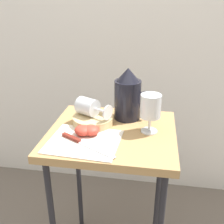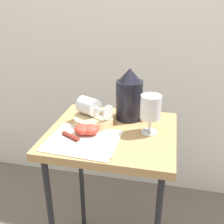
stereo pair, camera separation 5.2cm
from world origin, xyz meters
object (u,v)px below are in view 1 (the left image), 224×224
at_px(wine_glass_tipped_near, 89,107).
at_px(apple_half_right, 91,130).
at_px(table, 112,150).
at_px(apple_half_left, 83,130).
at_px(wine_glass_upright, 150,108).
at_px(knife, 80,142).
at_px(basket_tray, 93,120).
at_px(pitcher, 128,98).

xyz_separation_m(wine_glass_tipped_near, apple_half_right, (0.03, -0.10, -0.05)).
xyz_separation_m(table, apple_half_left, (-0.10, -0.05, 0.11)).
distance_m(table, wine_glass_upright, 0.23).
bearing_deg(table, apple_half_right, -146.88).
relative_size(wine_glass_upright, wine_glass_tipped_near, 0.96).
bearing_deg(table, wine_glass_upright, 6.89).
distance_m(apple_half_right, knife, 0.07).
xyz_separation_m(apple_half_right, knife, (-0.03, -0.07, -0.01)).
distance_m(basket_tray, wine_glass_upright, 0.24).
xyz_separation_m(wine_glass_upright, apple_half_right, (-0.21, -0.06, -0.08)).
distance_m(table, apple_half_left, 0.16).
xyz_separation_m(basket_tray, wine_glass_tipped_near, (-0.02, 0.01, 0.05)).
xyz_separation_m(wine_glass_upright, apple_half_left, (-0.24, -0.07, -0.08)).
bearing_deg(apple_half_right, table, 33.12).
xyz_separation_m(basket_tray, apple_half_right, (0.01, -0.09, 0.00)).
height_order(basket_tray, pitcher, pitcher).
height_order(basket_tray, wine_glass_tipped_near, wine_glass_tipped_near).
relative_size(pitcher, apple_half_left, 3.38).
xyz_separation_m(table, wine_glass_tipped_near, (-0.10, 0.05, 0.16)).
relative_size(table, apple_half_left, 11.26).
relative_size(pitcher, wine_glass_upright, 1.44).
height_order(basket_tray, apple_half_right, apple_half_right).
xyz_separation_m(pitcher, knife, (-0.14, -0.24, -0.08)).
bearing_deg(wine_glass_tipped_near, knife, -87.60).
relative_size(table, apple_half_right, 11.26).
bearing_deg(apple_half_left, pitcher, 51.16).
bearing_deg(knife, wine_glass_upright, 28.71).
bearing_deg(pitcher, table, -109.62).
bearing_deg(basket_tray, table, -27.27).
distance_m(pitcher, wine_glass_upright, 0.15).
xyz_separation_m(wine_glass_upright, knife, (-0.24, -0.13, -0.09)).
relative_size(basket_tray, knife, 0.74).
relative_size(wine_glass_tipped_near, apple_half_left, 2.44).
bearing_deg(pitcher, apple_half_right, -123.98).
height_order(apple_half_right, knife, apple_half_right).
xyz_separation_m(apple_half_left, apple_half_right, (0.03, 0.01, 0.00)).
height_order(pitcher, apple_half_right, pitcher).
bearing_deg(pitcher, basket_tray, -147.48).
bearing_deg(wine_glass_upright, apple_half_left, -163.74).
distance_m(table, apple_half_right, 0.14).
height_order(basket_tray, apple_half_left, apple_half_left).
bearing_deg(table, knife, -130.54).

